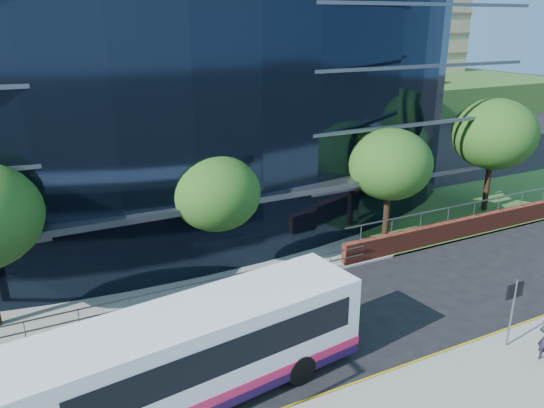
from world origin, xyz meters
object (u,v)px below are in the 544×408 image
tree_far_b (216,193)px  tree_far_d (494,134)px  street_sign (514,299)px  tree_dist_e (337,87)px  tree_far_c (390,164)px  tree_dist_f (428,81)px  city_bus (192,355)px

tree_far_b → tree_far_d: bearing=1.5°
street_sign → tree_dist_e: bearing=64.9°
tree_far_b → tree_far_c: size_ratio=0.93×
tree_far_b → tree_far_d: size_ratio=0.81×
tree_far_c → street_sign: bearing=-103.3°
tree_far_b → tree_far_c: tree_far_c is taller
street_sign → tree_far_d: 16.61m
tree_dist_f → tree_far_c: bearing=-135.0°
street_sign → city_bus: bearing=167.3°
tree_far_b → city_bus: size_ratio=0.48×
city_bus → tree_far_c: bearing=22.2°
street_sign → tree_far_c: bearing=76.7°
tree_far_c → city_bus: 16.51m
tree_far_b → tree_dist_e: size_ratio=0.93×
street_sign → tree_dist_e: tree_dist_e is taller
street_sign → tree_dist_e: 45.99m
street_sign → tree_dist_f: 56.25m
city_bus → tree_far_b: bearing=56.5°
street_sign → tree_dist_f: bearing=50.8°
tree_far_b → tree_dist_f: size_ratio=1.00×
tree_far_c → tree_dist_e: size_ratio=1.00×
tree_far_d → tree_dist_e: (8.00, 30.00, -0.65)m
tree_far_c → tree_dist_e: 35.36m
tree_dist_e → tree_dist_f: tree_dist_e is taller
tree_dist_e → city_bus: bearing=-128.7°
street_sign → city_bus: (-11.70, 2.63, -0.38)m
tree_far_b → tree_dist_f: 53.90m
tree_dist_e → tree_far_b: bearing=-131.5°
city_bus → tree_far_d: bearing=14.0°
tree_dist_e → tree_dist_f: (16.00, 2.00, -0.33)m
tree_dist_f → city_bus: size_ratio=0.48×
tree_far_d → tree_dist_e: 31.06m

